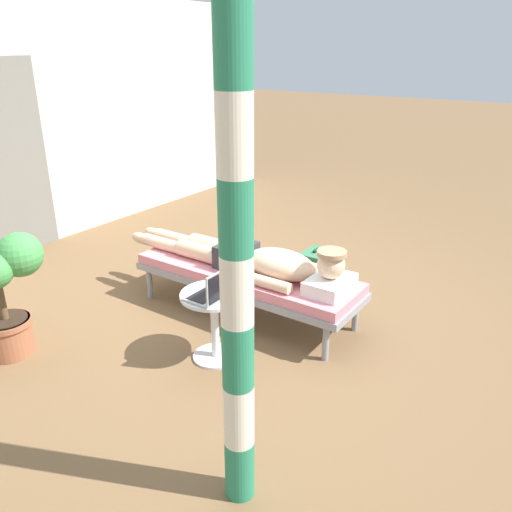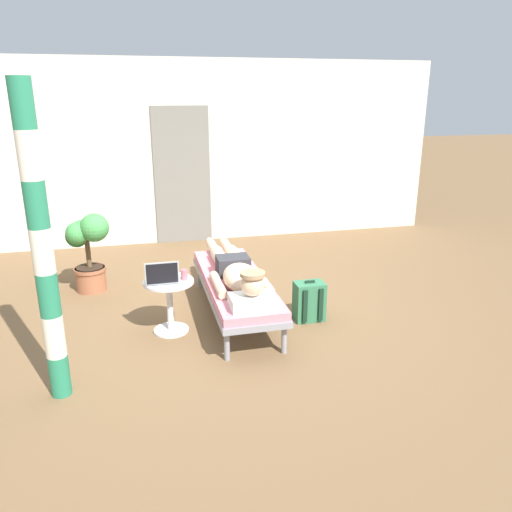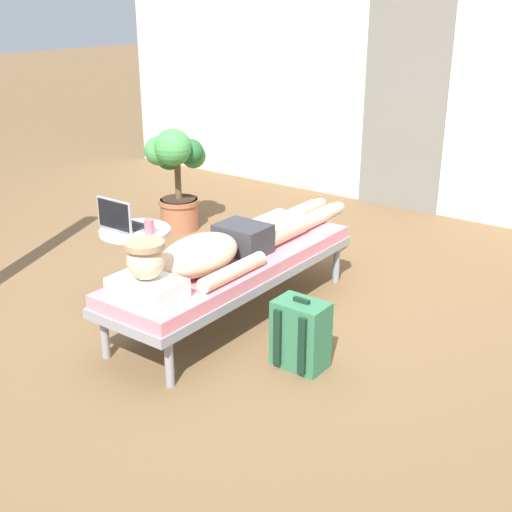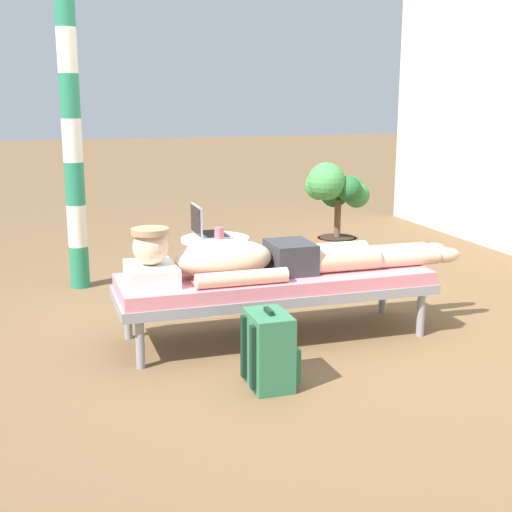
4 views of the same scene
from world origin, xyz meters
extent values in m
plane|color=brown|center=(0.00, 0.00, 0.00)|extent=(40.00, 40.00, 0.00)
cube|color=beige|center=(0.08, 3.01, 1.35)|extent=(7.60, 0.20, 2.70)
cube|color=slate|center=(-0.13, 2.90, 1.02)|extent=(0.84, 0.03, 2.04)
cylinder|color=gray|center=(-0.18, 0.90, 0.14)|extent=(0.05, 0.05, 0.28)
cylinder|color=gray|center=(0.34, 0.90, 0.14)|extent=(0.05, 0.05, 0.28)
cylinder|color=gray|center=(-0.18, -0.88, 0.14)|extent=(0.05, 0.05, 0.28)
cylinder|color=gray|center=(0.34, -0.88, 0.14)|extent=(0.05, 0.05, 0.28)
cube|color=gray|center=(0.08, 0.01, 0.31)|extent=(0.62, 1.98, 0.06)
cube|color=pink|center=(0.08, 0.01, 0.38)|extent=(0.59, 1.94, 0.08)
cube|color=white|center=(0.08, -0.76, 0.47)|extent=(0.40, 0.28, 0.11)
sphere|color=beige|center=(0.08, -0.76, 0.64)|extent=(0.21, 0.21, 0.21)
cylinder|color=tan|center=(0.08, -0.76, 0.73)|extent=(0.22, 0.22, 0.03)
ellipsoid|color=beige|center=(0.08, -0.32, 0.54)|extent=(0.35, 0.60, 0.23)
cylinder|color=beige|center=(-0.14, -0.27, 0.46)|extent=(0.09, 0.55, 0.09)
cylinder|color=beige|center=(0.30, -0.27, 0.46)|extent=(0.09, 0.55, 0.09)
cube|color=#333338|center=(0.08, 0.11, 0.52)|extent=(0.33, 0.26, 0.19)
cylinder|color=beige|center=(0.00, 0.45, 0.49)|extent=(0.15, 0.42, 0.15)
cylinder|color=beige|center=(0.00, 0.88, 0.47)|extent=(0.11, 0.44, 0.11)
ellipsoid|color=beige|center=(0.00, 1.17, 0.47)|extent=(0.09, 0.20, 0.10)
cylinder|color=beige|center=(0.17, 0.45, 0.49)|extent=(0.15, 0.42, 0.15)
cylinder|color=beige|center=(0.17, 0.88, 0.47)|extent=(0.11, 0.44, 0.11)
ellipsoid|color=beige|center=(0.17, 1.17, 0.47)|extent=(0.09, 0.20, 0.10)
cylinder|color=silver|center=(-0.60, -0.20, 0.01)|extent=(0.34, 0.34, 0.02)
cylinder|color=silver|center=(-0.60, -0.20, 0.26)|extent=(0.06, 0.06, 0.48)
cylinder|color=silver|center=(-0.60, -0.20, 0.51)|extent=(0.48, 0.48, 0.02)
cube|color=#A5A8AD|center=(-0.66, -0.20, 0.53)|extent=(0.31, 0.22, 0.02)
cube|color=black|center=(-0.66, -0.19, 0.54)|extent=(0.27, 0.15, 0.00)
cube|color=#A5A8AD|center=(-0.66, -0.32, 0.64)|extent=(0.31, 0.01, 0.21)
cube|color=black|center=(-0.66, -0.32, 0.64)|extent=(0.29, 0.00, 0.19)
cylinder|color=#D86672|center=(-0.45, -0.21, 0.57)|extent=(0.06, 0.06, 0.10)
cube|color=#33724C|center=(0.79, -0.27, 0.20)|extent=(0.30, 0.20, 0.40)
cube|color=#33724C|center=(0.79, -0.15, 0.13)|extent=(0.23, 0.04, 0.18)
cube|color=black|center=(0.70, -0.38, 0.20)|extent=(0.04, 0.02, 0.34)
cube|color=black|center=(0.87, -0.38, 0.20)|extent=(0.04, 0.02, 0.34)
cube|color=black|center=(0.79, -0.27, 0.41)|extent=(0.10, 0.02, 0.02)
cylinder|color=#9E5B3D|center=(-1.42, 1.10, 0.14)|extent=(0.34, 0.34, 0.28)
cylinder|color=#9E5B3D|center=(-1.42, 1.10, 0.26)|extent=(0.37, 0.37, 0.04)
cylinder|color=#332319|center=(-1.42, 1.10, 0.29)|extent=(0.31, 0.31, 0.01)
cylinder|color=brown|center=(-1.42, 1.10, 0.45)|extent=(0.06, 0.06, 0.34)
sphere|color=#23602D|center=(-1.28, 1.13, 0.73)|extent=(0.22, 0.22, 0.22)
sphere|color=#429347|center=(-1.31, 0.94, 0.79)|extent=(0.32, 0.32, 0.32)
cylinder|color=#267F59|center=(-1.51, -1.08, 0.17)|extent=(0.15, 0.15, 0.33)
cylinder|color=silver|center=(-1.51, -1.08, 0.50)|extent=(0.15, 0.15, 0.33)
cylinder|color=#267F59|center=(-1.51, -1.08, 0.83)|extent=(0.15, 0.15, 0.33)
cylinder|color=silver|center=(-1.51, -1.08, 1.16)|extent=(0.15, 0.15, 0.33)
cylinder|color=#267F59|center=(-1.51, -1.08, 1.49)|extent=(0.15, 0.15, 0.33)
cylinder|color=silver|center=(-1.51, -1.08, 1.82)|extent=(0.15, 0.15, 0.33)
cylinder|color=#267F59|center=(-1.51, -1.08, 2.15)|extent=(0.15, 0.15, 0.33)
camera|label=1|loc=(-3.12, -2.29, 2.14)|focal=36.35mm
camera|label=2|loc=(-0.86, -4.68, 2.21)|focal=35.08mm
camera|label=3|loc=(2.60, -3.13, 2.00)|focal=46.99mm
camera|label=4|loc=(4.07, -1.39, 1.51)|focal=49.37mm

